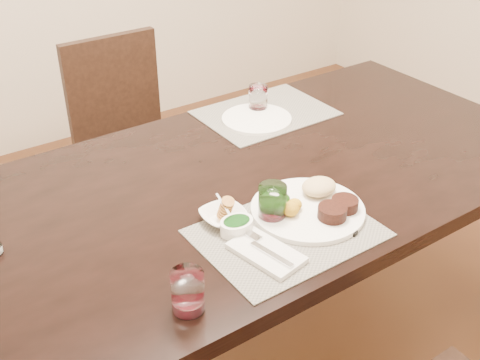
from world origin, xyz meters
TOP-DOWN VIEW (x-y plane):
  - ground_plane at (0.00, 0.00)m, footprint 4.50×4.50m
  - dining_table at (0.00, 0.00)m, footprint 2.00×1.00m
  - chair_far at (0.00, 0.93)m, footprint 0.42×0.42m
  - placemat_near at (-0.10, -0.29)m, footprint 0.46×0.34m
  - placemat_far at (0.29, 0.33)m, footprint 0.46×0.34m
  - dinner_plate at (0.02, -0.25)m, footprint 0.31×0.31m
  - napkin_fork at (-0.20, -0.34)m, footprint 0.14×0.20m
  - steak_knife at (0.02, -0.34)m, footprint 0.05×0.21m
  - cracker_bowl at (-0.21, -0.15)m, footprint 0.12×0.12m
  - sauce_ramekin at (-0.21, -0.22)m, footprint 0.09×0.14m
  - wine_glass_near at (-0.10, -0.22)m, footprint 0.08×0.08m
  - far_plate at (0.22, 0.29)m, footprint 0.25×0.25m
  - wine_glass_far at (0.28, 0.36)m, footprint 0.07×0.07m
  - wine_glass_side at (-0.46, -0.39)m, footprint 0.07×0.07m

SIDE VIEW (x-z plane):
  - ground_plane at x=0.00m, z-range 0.00..0.00m
  - chair_far at x=0.00m, z-range 0.05..0.95m
  - dining_table at x=0.00m, z-range 0.29..1.04m
  - placemat_near at x=-0.10m, z-range 0.75..0.75m
  - placemat_far at x=0.29m, z-range 0.75..0.75m
  - steak_knife at x=0.02m, z-range 0.75..0.76m
  - far_plate at x=0.22m, z-range 0.75..0.76m
  - napkin_fork at x=-0.20m, z-range 0.75..0.77m
  - cracker_bowl at x=-0.21m, z-range 0.74..0.80m
  - dinner_plate at x=0.02m, z-range 0.74..0.80m
  - sauce_ramekin at x=-0.21m, z-range 0.74..0.81m
  - wine_glass_side at x=-0.46m, z-range 0.74..0.85m
  - wine_glass_far at x=0.28m, z-range 0.75..0.84m
  - wine_glass_near at x=-0.10m, z-range 0.75..0.85m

